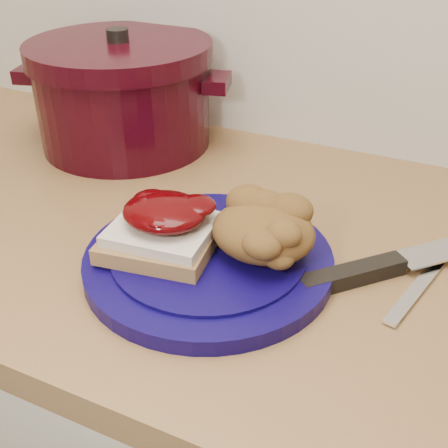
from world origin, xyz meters
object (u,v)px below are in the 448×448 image
at_px(dutch_oven, 123,93).
at_px(pepper_grinder, 113,96).
at_px(plate, 209,261).
at_px(butter_knife, 425,279).
at_px(chef_knife, 387,266).

height_order(dutch_oven, pepper_grinder, dutch_oven).
distance_m(plate, butter_knife, 0.24).
bearing_deg(chef_knife, pepper_grinder, 110.76).
bearing_deg(dutch_oven, chef_knife, -21.26).
xyz_separation_m(dutch_oven, pepper_grinder, (-0.04, 0.03, -0.02)).
relative_size(chef_knife, butter_knife, 1.44).
xyz_separation_m(chef_knife, butter_knife, (0.04, 0.00, -0.01)).
bearing_deg(butter_knife, chef_knife, 105.50).
bearing_deg(pepper_grinder, plate, -41.66).
xyz_separation_m(plate, chef_knife, (0.19, 0.08, 0.00)).
bearing_deg(pepper_grinder, dutch_oven, -34.43).
distance_m(chef_knife, butter_knife, 0.04).
height_order(chef_knife, pepper_grinder, pepper_grinder).
relative_size(dutch_oven, pepper_grinder, 2.77).
height_order(chef_knife, butter_knife, chef_knife).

